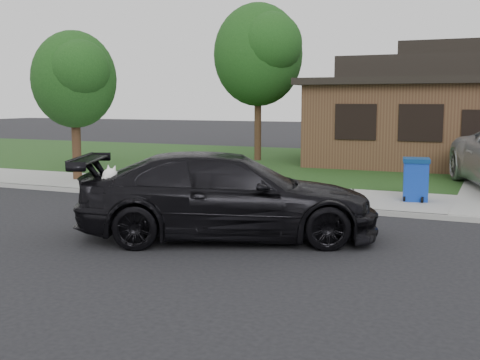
% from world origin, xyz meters
% --- Properties ---
extents(ground, '(120.00, 120.00, 0.00)m').
position_xyz_m(ground, '(0.00, 0.00, 0.00)').
color(ground, black).
rests_on(ground, ground).
extents(sidewalk, '(60.00, 3.00, 0.12)m').
position_xyz_m(sidewalk, '(0.00, 5.00, 0.06)').
color(sidewalk, gray).
rests_on(sidewalk, ground).
extents(curb, '(60.00, 0.12, 0.12)m').
position_xyz_m(curb, '(0.00, 3.50, 0.06)').
color(curb, gray).
rests_on(curb, ground).
extents(lawn, '(60.00, 13.00, 0.13)m').
position_xyz_m(lawn, '(0.00, 13.00, 0.07)').
color(lawn, '#193814').
rests_on(lawn, ground).
extents(sedan, '(5.99, 4.25, 1.61)m').
position_xyz_m(sedan, '(0.07, 0.10, 0.81)').
color(sedan, black).
rests_on(sedan, ground).
extents(recycling_bin, '(0.73, 0.73, 1.05)m').
position_xyz_m(recycling_bin, '(2.83, 5.17, 0.65)').
color(recycling_bin, '#0E329D').
rests_on(recycling_bin, sidewalk).
extents(tree_0, '(3.78, 3.60, 6.34)m').
position_xyz_m(tree_0, '(-4.34, 12.88, 4.48)').
color(tree_0, '#332114').
rests_on(tree_0, ground).
extents(tree_2, '(2.73, 2.60, 4.59)m').
position_xyz_m(tree_2, '(-7.38, 5.11, 3.27)').
color(tree_2, '#332114').
rests_on(tree_2, ground).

